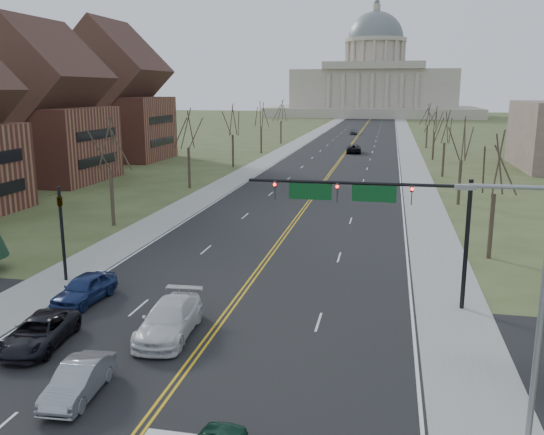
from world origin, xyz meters
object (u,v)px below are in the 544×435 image
at_px(street_light, 533,309).
at_px(car_far_sb, 353,131).
at_px(signal_left, 61,223).
at_px(car_sb_outer_lead, 39,332).
at_px(car_sb_inner_second, 169,319).
at_px(car_far_nb, 354,149).
at_px(car_sb_inner_lead, 78,380).
at_px(car_sb_outer_second, 85,289).
at_px(signal_mast, 373,202).

bearing_deg(street_light, car_far_sb, 95.92).
bearing_deg(street_light, signal_left, 150.88).
distance_m(car_sb_outer_lead, car_sb_inner_second, 6.03).
bearing_deg(car_far_sb, car_sb_outer_lead, -98.14).
distance_m(car_sb_outer_lead, car_far_nb, 87.73).
height_order(street_light, car_far_nb, street_light).
bearing_deg(car_far_sb, car_sb_inner_lead, -96.32).
distance_m(street_light, car_sb_outer_lead, 21.21).
height_order(car_sb_outer_second, car_far_nb, car_far_nb).
distance_m(street_light, car_sb_inner_second, 16.81).
distance_m(street_light, car_sb_outer_second, 23.84).
xyz_separation_m(signal_mast, car_sb_inner_lead, (-10.76, -12.72, -5.07)).
relative_size(car_sb_inner_second, car_sb_outer_second, 1.23).
relative_size(signal_mast, signal_left, 2.02).
height_order(car_sb_inner_lead, car_sb_outer_lead, car_sb_outer_lead).
distance_m(signal_mast, car_sb_outer_lead, 18.13).
xyz_separation_m(street_light, car_sb_inner_lead, (-16.05, 0.78, -4.53)).
bearing_deg(signal_left, car_sb_outer_lead, -65.87).
relative_size(car_sb_inner_lead, car_far_sb, 0.89).
xyz_separation_m(street_light, car_sb_inner_second, (-14.68, 6.91, -4.39)).
bearing_deg(car_far_nb, street_light, 93.07).
relative_size(street_light, car_sb_inner_second, 1.59).
bearing_deg(car_sb_outer_second, street_light, -21.60).
relative_size(car_sb_inner_lead, car_sb_inner_second, 0.72).
relative_size(signal_mast, car_far_nb, 2.07).
height_order(street_light, car_sb_inner_second, street_light).
xyz_separation_m(signal_mast, car_far_nb, (-5.90, 78.30, -4.94)).
height_order(car_sb_outer_lead, car_sb_outer_second, car_sb_outer_second).
bearing_deg(street_light, signal_mast, 111.41).
xyz_separation_m(car_far_nb, car_far_sb, (-3.06, 45.71, -0.02)).
bearing_deg(car_sb_inner_lead, street_light, -6.54).
distance_m(signal_mast, car_sb_outer_second, 16.86).
distance_m(car_sb_outer_lead, car_sb_outer_second, 5.76).
bearing_deg(street_light, car_sb_outer_lead, 167.35).
height_order(car_sb_inner_lead, car_far_nb, car_far_nb).
height_order(car_far_nb, car_far_sb, car_far_nb).
height_order(signal_left, car_sb_inner_second, signal_left).
height_order(signal_mast, car_far_nb, signal_mast).
xyz_separation_m(signal_mast, car_sb_inner_second, (-9.39, -6.59, -4.92)).
xyz_separation_m(car_sb_outer_lead, car_far_nb, (9.03, 87.27, 0.12)).
xyz_separation_m(car_sb_inner_lead, car_far_sb, (1.80, 136.73, 0.11)).
relative_size(signal_left, car_sb_outer_lead, 1.21).
xyz_separation_m(car_sb_inner_second, car_far_sb, (0.43, 130.59, -0.03)).
relative_size(street_light, car_sb_inner_lead, 2.19).
distance_m(car_sb_outer_lead, car_far_sb, 133.10).
bearing_deg(car_far_nb, car_sb_outer_second, 79.22).
distance_m(signal_mast, car_sb_inner_second, 12.48).
bearing_deg(car_sb_inner_second, car_far_sb, 86.00).
height_order(car_sb_outer_second, car_far_sb, car_far_sb).
bearing_deg(signal_left, car_far_nb, 80.54).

